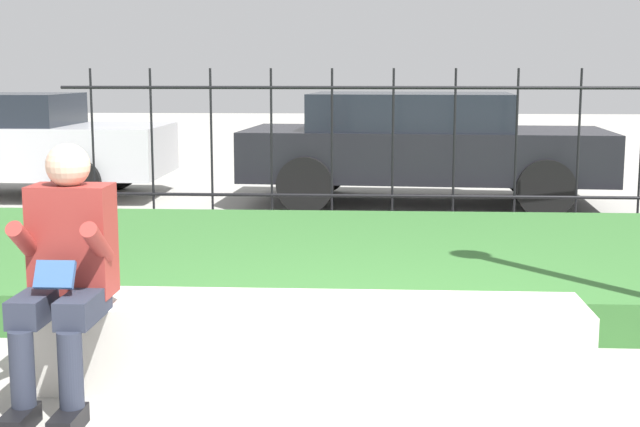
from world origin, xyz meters
TOP-DOWN VIEW (x-y plane):
  - ground_plane at (0.00, 0.00)m, footprint 60.00×60.00m
  - stone_bench at (-0.22, 0.00)m, footprint 2.74×0.51m
  - person_seated_reader at (-1.35, -0.29)m, footprint 0.42×0.73m
  - grass_berm at (0.00, 2.40)m, footprint 8.17×3.40m
  - iron_fence at (0.00, 4.70)m, footprint 6.17×0.03m
  - car_parked_center at (0.69, 6.38)m, footprint 4.37×2.21m

SIDE VIEW (x-z plane):
  - ground_plane at x=0.00m, z-range 0.00..0.00m
  - grass_berm at x=0.00m, z-range 0.00..0.26m
  - stone_bench at x=-0.22m, z-range -0.02..0.41m
  - person_seated_reader at x=-1.35m, z-range 0.05..1.29m
  - car_parked_center at x=0.69m, z-range 0.06..1.38m
  - iron_fence at x=0.00m, z-range 0.04..1.65m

